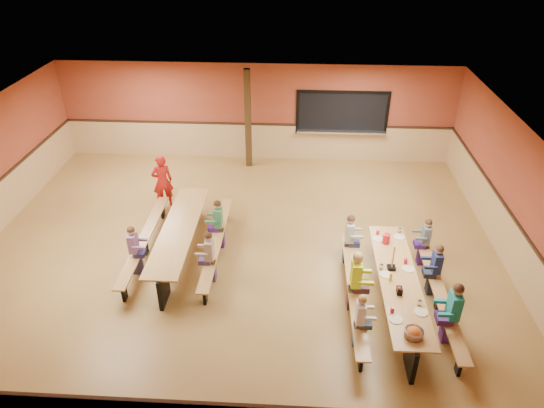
{
  "coord_description": "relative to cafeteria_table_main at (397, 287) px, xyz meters",
  "views": [
    {
      "loc": [
        1.29,
        -9.06,
        6.77
      ],
      "look_at": [
        0.75,
        0.2,
        1.15
      ],
      "focal_mm": 32.0,
      "sensor_mm": 36.0,
      "label": 1
    }
  ],
  "objects": [
    {
      "name": "seated_child_green_sec",
      "position": [
        -3.78,
        1.88,
        0.08
      ],
      "size": [
        0.37,
        0.3,
        1.21
      ],
      "primitive_type": null,
      "color": "#3A7E58",
      "rests_on": "ground"
    },
    {
      "name": "seated_child_white_left",
      "position": [
        -0.83,
        -0.98,
        0.04
      ],
      "size": [
        0.33,
        0.27,
        1.12
      ],
      "primitive_type": null,
      "color": "white",
      "rests_on": "ground"
    },
    {
      "name": "seated_child_teal_right",
      "position": [
        0.82,
        -0.79,
        0.12
      ],
      "size": [
        0.41,
        0.33,
        1.28
      ],
      "primitive_type": null,
      "color": "teal",
      "rests_on": "ground"
    },
    {
      "name": "structural_post",
      "position": [
        -3.51,
        6.14,
        0.97
      ],
      "size": [
        0.18,
        0.18,
        3.0
      ],
      "primitive_type": "cube",
      "color": "#322310",
      "rests_on": "ground"
    },
    {
      "name": "condiment_mustard",
      "position": [
        -0.17,
        -0.05,
        0.3
      ],
      "size": [
        0.06,
        0.06,
        0.17
      ],
      "primitive_type": "cylinder",
      "color": "yellow",
      "rests_on": "cafeteria_table_main"
    },
    {
      "name": "napkin_dispenser",
      "position": [
        -0.07,
        -0.42,
        0.28
      ],
      "size": [
        0.1,
        0.14,
        0.13
      ],
      "primitive_type": "cube",
      "color": "black",
      "rests_on": "cafeteria_table_main"
    },
    {
      "name": "cafeteria_table_main",
      "position": [
        0.0,
        0.0,
        0.0
      ],
      "size": [
        1.91,
        3.7,
        0.74
      ],
      "color": "#B18046",
      "rests_on": "ground"
    },
    {
      "name": "seated_child_purple_sec",
      "position": [
        -5.43,
        0.81,
        0.05
      ],
      "size": [
        0.34,
        0.28,
        1.16
      ],
      "primitive_type": null,
      "color": "#875F96",
      "rests_on": "ground"
    },
    {
      "name": "kitchen_pass_through",
      "position": [
        -0.71,
        6.7,
        0.96
      ],
      "size": [
        2.78,
        0.28,
        1.38
      ],
      "color": "black",
      "rests_on": "ground"
    },
    {
      "name": "cafeteria_table_second",
      "position": [
        -4.6,
        1.48,
        0.0
      ],
      "size": [
        1.91,
        3.7,
        0.74
      ],
      "color": "#B18046",
      "rests_on": "ground"
    },
    {
      "name": "seated_child_tan_sec",
      "position": [
        -3.78,
        0.66,
        0.06
      ],
      "size": [
        0.36,
        0.29,
        1.18
      ],
      "primitive_type": null,
      "color": "#A79487",
      "rests_on": "ground"
    },
    {
      "name": "room_envelope",
      "position": [
        -3.31,
        1.74,
        0.16
      ],
      "size": [
        12.04,
        10.04,
        3.02
      ],
      "color": "#98422C",
      "rests_on": "ground"
    },
    {
      "name": "seated_adult_yellow",
      "position": [
        -0.83,
        -0.01,
        0.13
      ],
      "size": [
        0.42,
        0.34,
        1.31
      ],
      "primitive_type": null,
      "color": "#CFF71D",
      "rests_on": "ground"
    },
    {
      "name": "ground",
      "position": [
        -3.31,
        1.74,
        -0.53
      ],
      "size": [
        12.0,
        12.0,
        0.0
      ],
      "primitive_type": "plane",
      "color": "olive",
      "rests_on": "ground"
    },
    {
      "name": "chip_bowl",
      "position": [
        -0.0,
        -1.47,
        0.29
      ],
      "size": [
        0.32,
        0.32,
        0.15
      ],
      "primitive_type": null,
      "color": "orange",
      "rests_on": "cafeteria_table_main"
    },
    {
      "name": "table_paddle",
      "position": [
        -0.1,
        0.29,
        0.35
      ],
      "size": [
        0.16,
        0.16,
        0.56
      ],
      "color": "black",
      "rests_on": "cafeteria_table_main"
    },
    {
      "name": "punch_pitcher",
      "position": [
        -0.09,
        1.16,
        0.32
      ],
      "size": [
        0.16,
        0.16,
        0.22
      ],
      "primitive_type": "cylinder",
      "color": "red",
      "rests_on": "cafeteria_table_main"
    },
    {
      "name": "seated_child_char_right",
      "position": [
        0.82,
        1.48,
        0.05
      ],
      "size": [
        0.34,
        0.28,
        1.14
      ],
      "primitive_type": null,
      "color": "#545D60",
      "rests_on": "ground"
    },
    {
      "name": "seated_child_grey_left",
      "position": [
        -0.83,
        1.47,
        0.07
      ],
      "size": [
        0.36,
        0.29,
        1.19
      ],
      "primitive_type": null,
      "color": "#B2B2B2",
      "rests_on": "ground"
    },
    {
      "name": "standing_woman",
      "position": [
        -5.51,
        3.6,
        0.21
      ],
      "size": [
        0.64,
        0.55,
        1.48
      ],
      "primitive_type": "imported",
      "rotation": [
        0.0,
        0.0,
        3.59
      ],
      "color": "#AE1713",
      "rests_on": "ground"
    },
    {
      "name": "place_settings",
      "position": [
        -0.0,
        0.0,
        0.27
      ],
      "size": [
        0.65,
        3.3,
        0.11
      ],
      "primitive_type": null,
      "color": "beige",
      "rests_on": "cafeteria_table_main"
    },
    {
      "name": "seated_child_navy_right",
      "position": [
        0.82,
        0.5,
        0.06
      ],
      "size": [
        0.35,
        0.29,
        1.17
      ],
      "primitive_type": null,
      "color": "navy",
      "rests_on": "ground"
    },
    {
      "name": "condiment_ketchup",
      "position": [
        -0.09,
        -0.45,
        0.3
      ],
      "size": [
        0.06,
        0.06,
        0.17
      ],
      "primitive_type": "cylinder",
      "color": "#B2140F",
      "rests_on": "cafeteria_table_main"
    }
  ]
}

